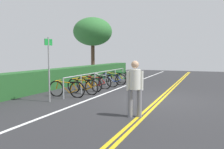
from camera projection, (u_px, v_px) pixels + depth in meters
ground_plane at (160, 100)px, 9.45m from camera, size 35.05×13.88×0.05m
centre_line_yellow_inner at (162, 100)px, 9.42m from camera, size 31.54×0.10×0.00m
centre_line_yellow_outer at (158, 99)px, 9.48m from camera, size 31.54×0.10×0.00m
bike_lane_stripe_white at (100, 95)px, 10.42m from camera, size 31.54×0.12×0.00m
bike_rack at (101, 76)px, 12.82m from camera, size 7.21×0.05×0.86m
bicycle_0 at (67, 89)px, 9.98m from camera, size 0.46×1.70×0.73m
bicycle_1 at (82, 86)px, 10.78m from camera, size 0.46×1.70×0.73m
bicycle_2 at (89, 84)px, 11.69m from camera, size 0.56×1.63×0.71m
bicycle_3 at (96, 82)px, 12.39m from camera, size 0.48×1.63×0.71m
bicycle_4 at (103, 80)px, 13.21m from camera, size 0.46×1.82×0.75m
bicycle_5 at (112, 79)px, 13.99m from camera, size 0.52×1.67×0.69m
bicycle_6 at (115, 78)px, 14.89m from camera, size 0.50×1.69×0.72m
bicycle_7 at (122, 77)px, 15.64m from camera, size 0.58×1.74×0.71m
pedestrian at (135, 85)px, 6.75m from camera, size 0.32×0.45×1.61m
sign_post_near at (49, 64)px, 8.89m from camera, size 0.36×0.10×2.42m
hedge_backdrop at (78, 75)px, 15.06m from camera, size 16.16×0.87×1.01m
tree_mid at (93, 32)px, 20.91m from camera, size 3.41×3.41×5.01m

